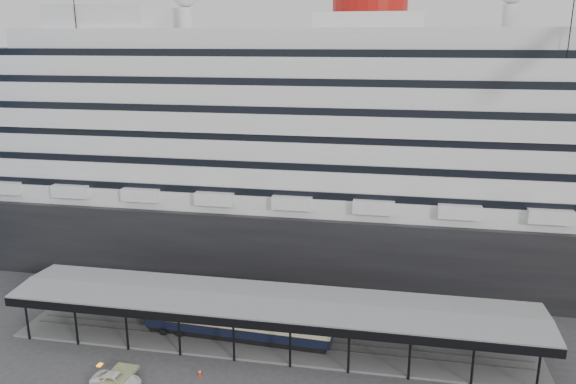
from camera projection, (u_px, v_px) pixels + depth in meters
name	position (u px, v px, depth m)	size (l,w,h in m)	color
ground	(260.00, 369.00, 55.61)	(200.00, 200.00, 0.00)	#38383A
cruise_ship	(310.00, 134.00, 81.10)	(130.00, 30.00, 43.90)	black
platform_canopy	(270.00, 323.00, 59.73)	(56.00, 9.18, 5.30)	slate
port_truck	(116.00, 381.00, 52.54)	(2.19, 4.74, 1.32)	white
pullman_carriage	(238.00, 319.00, 60.35)	(20.70, 3.72, 20.22)	black
traffic_cone_left	(200.00, 372.00, 54.34)	(0.47, 0.47, 0.73)	red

